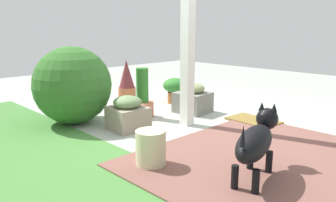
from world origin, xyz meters
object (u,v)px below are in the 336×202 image
at_px(stone_planter_mid, 128,114).
at_px(round_shrub, 72,85).
at_px(stone_planter_nearest, 193,99).
at_px(dog, 256,140).
at_px(terracotta_pot_broad, 175,88).
at_px(ceramic_urn, 151,148).
at_px(porch_pillar, 188,25).
at_px(doormat, 253,121).
at_px(terracotta_pot_spiky, 127,82).
at_px(terracotta_pot_tall, 143,100).

relative_size(stone_planter_mid, round_shrub, 0.47).
relative_size(stone_planter_nearest, dog, 0.59).
height_order(terracotta_pot_broad, ceramic_urn, terracotta_pot_broad).
height_order(round_shrub, ceramic_urn, round_shrub).
bearing_deg(ceramic_urn, round_shrub, -6.64).
distance_m(porch_pillar, round_shrub, 1.65).
bearing_deg(doormat, porch_pillar, 54.04).
distance_m(round_shrub, doormat, 2.40).
height_order(porch_pillar, ceramic_urn, porch_pillar).
bearing_deg(round_shrub, terracotta_pot_spiky, -65.97).
xyz_separation_m(stone_planter_nearest, terracotta_pot_spiky, (1.28, 0.22, 0.13)).
relative_size(stone_planter_nearest, terracotta_pot_tall, 0.72).
bearing_deg(porch_pillar, stone_planter_mid, 60.53).
relative_size(round_shrub, terracotta_pot_broad, 2.41).
relative_size(dog, ceramic_urn, 2.54).
distance_m(stone_planter_nearest, terracotta_pot_broad, 0.65).
distance_m(terracotta_pot_broad, doormat, 1.52).
relative_size(ceramic_urn, doormat, 0.51).
xyz_separation_m(terracotta_pot_spiky, ceramic_urn, (-2.32, 1.51, -0.16)).
bearing_deg(terracotta_pot_spiky, stone_planter_nearest, -170.15).
distance_m(porch_pillar, dog, 1.88).
height_order(stone_planter_mid, terracotta_pot_spiky, terracotta_pot_spiky).
distance_m(porch_pillar, ceramic_urn, 1.74).
relative_size(stone_planter_nearest, round_shrub, 0.50).
xyz_separation_m(round_shrub, terracotta_pot_spiky, (0.58, -1.30, -0.17)).
distance_m(porch_pillar, stone_planter_nearest, 1.24).
distance_m(stone_planter_mid, doormat, 1.66).
height_order(porch_pillar, stone_planter_nearest, porch_pillar).
bearing_deg(ceramic_urn, terracotta_pot_broad, -50.22).
bearing_deg(dog, doormat, -57.93).
bearing_deg(stone_planter_mid, porch_pillar, -119.47).
distance_m(terracotta_pot_tall, doormat, 1.52).
distance_m(round_shrub, terracotta_pot_tall, 0.95).
bearing_deg(round_shrub, terracotta_pot_broad, -93.23).
height_order(terracotta_pot_broad, terracotta_pot_tall, terracotta_pot_tall).
distance_m(porch_pillar, terracotta_pot_spiky, 1.92).
bearing_deg(terracotta_pot_broad, terracotta_pot_tall, 107.55).
distance_m(terracotta_pot_spiky, terracotta_pot_broad, 0.83).
xyz_separation_m(stone_planter_nearest, stone_planter_mid, (-0.00, 1.19, -0.00)).
relative_size(terracotta_pot_spiky, terracotta_pot_broad, 1.68).
bearing_deg(terracotta_pot_tall, doormat, -143.52).
bearing_deg(stone_planter_mid, ceramic_urn, 152.52).
distance_m(terracotta_pot_spiky, dog, 3.30).
relative_size(stone_planter_nearest, ceramic_urn, 1.49).
bearing_deg(stone_planter_nearest, terracotta_pot_spiky, 9.85).
xyz_separation_m(dog, ceramic_urn, (0.80, 0.44, -0.17)).
relative_size(porch_pillar, stone_planter_mid, 5.28).
relative_size(stone_planter_nearest, stone_planter_mid, 1.05).
distance_m(round_shrub, dog, 2.55).
height_order(terracotta_pot_tall, doormat, terracotta_pot_tall).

